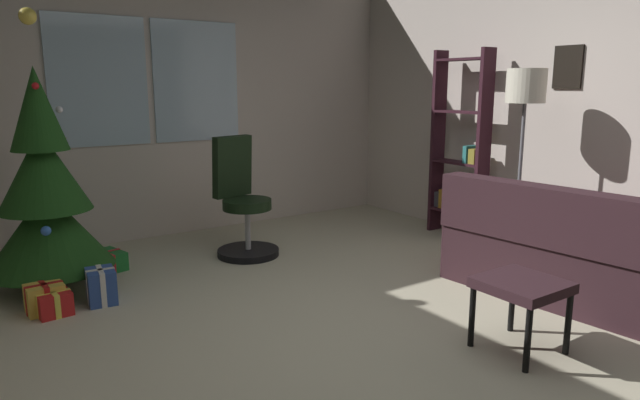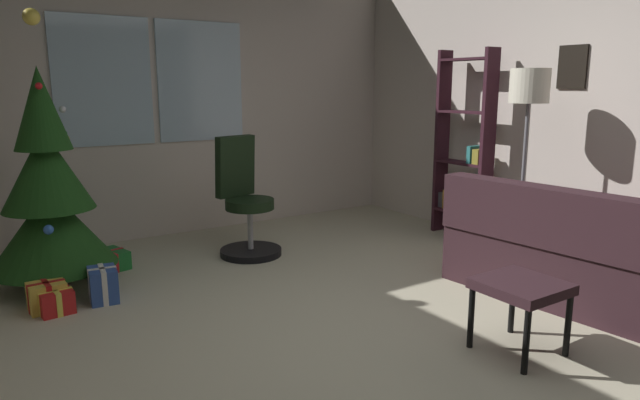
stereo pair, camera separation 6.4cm
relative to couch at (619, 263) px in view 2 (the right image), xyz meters
name	(u,v)px [view 2 (the right image)]	position (x,y,z in m)	size (l,w,h in m)	color
ground_plane	(388,346)	(-1.75, 0.45, -0.35)	(4.83, 6.34, 0.10)	beige
wall_back_with_windows	(186,95)	(-1.76, 3.66, 1.13)	(4.83, 0.12, 2.84)	beige
wall_right_with_frames	(628,99)	(0.72, 0.45, 1.13)	(0.12, 6.34, 2.84)	beige
couch	(619,263)	(0.00, 0.00, 0.00)	(1.74, 2.11, 0.85)	#311C22
footstool	(521,291)	(-1.22, -0.09, 0.07)	(0.44, 0.44, 0.43)	#311C22
holiday_tree	(49,197)	(-3.28, 2.60, 0.41)	(0.92, 0.92, 2.07)	#4C331E
gift_box_red	(56,302)	(-3.37, 2.01, -0.22)	(0.23, 0.21, 0.17)	red
gift_box_green	(108,260)	(-2.85, 2.79, -0.22)	(0.34, 0.36, 0.16)	#1E722D
gift_box_gold	(47,296)	(-3.41, 2.10, -0.20)	(0.25, 0.20, 0.21)	gold
gift_box_blue	(103,285)	(-3.05, 2.06, -0.17)	(0.21, 0.26, 0.25)	#2D4C99
office_chair	(246,209)	(-1.67, 2.55, 0.13)	(0.56, 0.56, 1.08)	black
bookshelf	(464,159)	(0.45, 1.89, 0.51)	(0.18, 0.64, 1.88)	#341620
floor_lamp	(528,103)	(0.17, 0.97, 1.09)	(0.32, 0.32, 1.67)	slate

